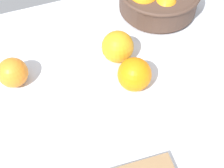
{
  "coord_description": "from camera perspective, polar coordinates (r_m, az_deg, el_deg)",
  "views": [
    {
      "loc": [
        -20.79,
        -41.73,
        66.48
      ],
      "look_at": [
        -3.93,
        3.54,
        4.4
      ],
      "focal_mm": 52.78,
      "sensor_mm": 36.0,
      "label": 1
    }
  ],
  "objects": [
    {
      "name": "ground_plane",
      "position": [
        0.82,
        3.43,
        -3.59
      ],
      "size": [
        129.05,
        88.31,
        3.0
      ],
      "primitive_type": "cube",
      "color": "silver"
    },
    {
      "name": "loose_orange_2",
      "position": [
        0.81,
        3.92,
        1.66
      ],
      "size": [
        8.51,
        8.51,
        8.51
      ],
      "primitive_type": "sphere",
      "color": "orange",
      "rests_on": "ground_plane"
    },
    {
      "name": "loose_orange_1",
      "position": [
        0.85,
        -16.81,
        1.91
      ],
      "size": [
        7.58,
        7.58,
        7.58
      ],
      "primitive_type": "sphere",
      "color": "orange",
      "rests_on": "ground_plane"
    },
    {
      "name": "loose_orange_0",
      "position": [
        0.87,
        0.98,
        6.47
      ],
      "size": [
        8.55,
        8.55,
        8.55
      ],
      "primitive_type": "sphere",
      "color": "orange",
      "rests_on": "ground_plane"
    }
  ]
}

